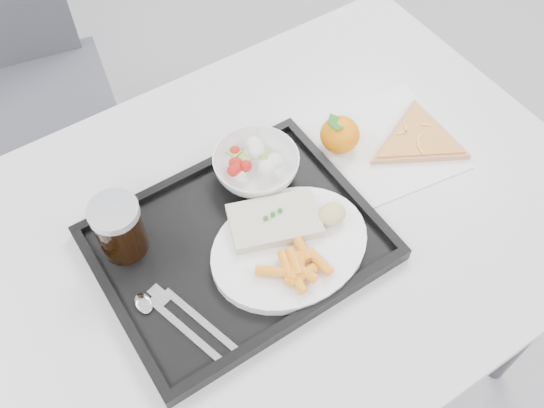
# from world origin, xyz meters

# --- Properties ---
(room) EXTENTS (6.04, 7.04, 2.84)m
(room) POSITION_xyz_m (0.00, 0.00, 1.40)
(room) COLOR gray
(room) RESTS_ON ground
(table) EXTENTS (1.20, 0.80, 0.75)m
(table) POSITION_xyz_m (0.00, 0.30, 0.68)
(table) COLOR silver
(table) RESTS_ON ground
(chair) EXTENTS (0.49, 0.49, 0.93)m
(chair) POSITION_xyz_m (-0.20, 1.19, 0.54)
(chair) COLOR #3D3D44
(chair) RESTS_ON ground
(tray) EXTENTS (0.45, 0.35, 0.03)m
(tray) POSITION_xyz_m (-0.04, 0.29, 0.76)
(tray) COLOR black
(tray) RESTS_ON table
(dinner_plate) EXTENTS (0.27, 0.27, 0.02)m
(dinner_plate) POSITION_xyz_m (0.02, 0.23, 0.77)
(dinner_plate) COLOR white
(dinner_plate) RESTS_ON tray
(fish_fillet) EXTENTS (0.17, 0.13, 0.03)m
(fish_fillet) POSITION_xyz_m (0.02, 0.28, 0.79)
(fish_fillet) COLOR beige
(fish_fillet) RESTS_ON dinner_plate
(bread_roll) EXTENTS (0.05, 0.04, 0.03)m
(bread_roll) POSITION_xyz_m (0.10, 0.23, 0.80)
(bread_roll) COLOR tan
(bread_roll) RESTS_ON dinner_plate
(salad_bowl) EXTENTS (0.15, 0.15, 0.05)m
(salad_bowl) POSITION_xyz_m (0.06, 0.39, 0.79)
(salad_bowl) COLOR white
(salad_bowl) RESTS_ON tray
(cola_glass) EXTENTS (0.08, 0.08, 0.11)m
(cola_glass) POSITION_xyz_m (-0.20, 0.38, 0.82)
(cola_glass) COLOR black
(cola_glass) RESTS_ON tray
(cutlery) EXTENTS (0.10, 0.17, 0.01)m
(cutlery) POSITION_xyz_m (-0.20, 0.23, 0.77)
(cutlery) COLOR silver
(cutlery) RESTS_ON tray
(napkin) EXTENTS (0.28, 0.27, 0.00)m
(napkin) POSITION_xyz_m (0.30, 0.33, 0.75)
(napkin) COLOR white
(napkin) RESTS_ON table
(tangerine) EXTENTS (0.09, 0.09, 0.07)m
(tangerine) POSITION_xyz_m (0.23, 0.37, 0.79)
(tangerine) COLOR #FF7900
(tangerine) RESTS_ON napkin
(pizza_slice) EXTENTS (0.23, 0.23, 0.02)m
(pizza_slice) POSITION_xyz_m (0.36, 0.30, 0.76)
(pizza_slice) COLOR tan
(pizza_slice) RESTS_ON napkin
(carrot_pile) EXTENTS (0.11, 0.09, 0.02)m
(carrot_pile) POSITION_xyz_m (0.00, 0.18, 0.80)
(carrot_pile) COLOR orange
(carrot_pile) RESTS_ON dinner_plate
(salad_contents) EXTENTS (0.10, 0.09, 0.03)m
(salad_contents) POSITION_xyz_m (0.06, 0.40, 0.80)
(salad_contents) COLOR #AE1711
(salad_contents) RESTS_ON salad_bowl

